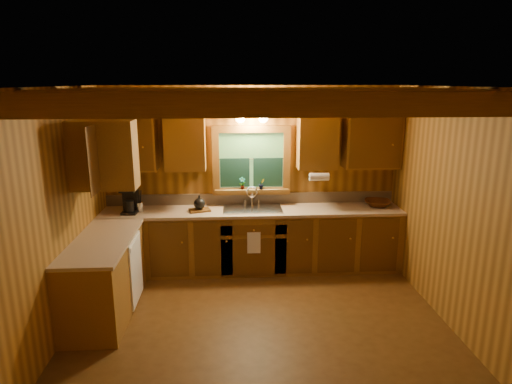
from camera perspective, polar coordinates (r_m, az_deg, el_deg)
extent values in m
plane|color=#553514|center=(5.11, 0.58, -17.11)|extent=(4.20, 4.20, 0.00)
plane|color=brown|center=(4.37, 0.67, 13.46)|extent=(4.20, 4.20, 0.00)
plane|color=brown|center=(6.41, -0.61, 1.96)|extent=(4.20, 0.00, 4.20)
plane|color=brown|center=(2.82, 3.49, -14.47)|extent=(4.20, 0.00, 4.20)
plane|color=brown|center=(4.90, -24.74, -3.21)|extent=(0.00, 3.80, 3.80)
plane|color=brown|center=(5.16, 24.57, -2.35)|extent=(0.00, 3.80, 3.80)
cube|color=brown|center=(3.18, 2.27, 11.23)|extent=(4.20, 0.14, 0.18)
cube|color=brown|center=(3.98, 1.09, 11.81)|extent=(4.20, 0.14, 0.18)
cube|color=brown|center=(4.77, 0.30, 12.20)|extent=(4.20, 0.14, 0.18)
cube|color=brown|center=(5.57, -0.26, 12.47)|extent=(4.20, 0.14, 0.18)
cube|color=brown|center=(6.36, -0.44, -6.32)|extent=(4.20, 0.62, 0.86)
cube|color=brown|center=(5.52, -18.98, -10.40)|extent=(0.62, 1.60, 0.86)
cube|color=tan|center=(6.21, -0.45, -2.43)|extent=(4.20, 0.66, 0.04)
cube|color=tan|center=(5.36, -19.26, -6.01)|extent=(0.64, 1.60, 0.04)
cube|color=tan|center=(6.47, -0.59, -0.84)|extent=(4.20, 0.02, 0.16)
cube|color=white|center=(5.63, -15.26, -9.66)|extent=(0.02, 0.60, 0.80)
cube|color=brown|center=(6.30, -16.27, 6.16)|extent=(0.78, 0.34, 0.78)
cube|color=brown|center=(6.17, -9.15, 6.40)|extent=(0.55, 0.34, 0.78)
cube|color=brown|center=(6.27, 7.95, 6.55)|extent=(0.55, 0.34, 0.78)
cube|color=brown|center=(6.47, 14.78, 6.46)|extent=(0.78, 0.34, 0.78)
cube|color=brown|center=(5.35, -21.08, 4.47)|extent=(0.34, 1.10, 0.78)
cube|color=brown|center=(6.26, -0.60, 8.16)|extent=(1.12, 0.08, 0.10)
cube|color=brown|center=(6.42, -0.58, 0.14)|extent=(1.12, 0.08, 0.10)
cube|color=brown|center=(6.32, -5.23, 4.03)|extent=(0.10, 0.08, 0.80)
cube|color=brown|center=(6.37, 4.00, 4.14)|extent=(0.10, 0.08, 0.80)
cube|color=#3F8037|center=(6.36, -0.61, 4.15)|extent=(0.92, 0.01, 0.80)
cube|color=#102E26|center=(6.36, -2.75, 2.52)|extent=(0.42, 0.02, 0.42)
cube|color=#102E26|center=(6.38, 1.55, 2.58)|extent=(0.42, 0.02, 0.42)
cylinder|color=black|center=(6.33, -0.60, 4.29)|extent=(0.92, 0.01, 0.01)
cube|color=brown|center=(6.37, -0.57, 0.22)|extent=(1.06, 0.14, 0.04)
cylinder|color=black|center=(6.24, -0.61, 10.26)|extent=(0.08, 0.03, 0.08)
cylinder|color=black|center=(6.18, -1.52, 10.21)|extent=(0.09, 0.17, 0.08)
cylinder|color=black|center=(6.19, 0.36, 10.22)|extent=(0.09, 0.17, 0.08)
sphere|color=#FFE0A5|center=(6.12, -2.07, 9.52)|extent=(0.13, 0.13, 0.13)
sphere|color=#FFE0A5|center=(6.14, 0.96, 9.53)|extent=(0.13, 0.13, 0.13)
cylinder|color=white|center=(6.15, 8.16, 1.96)|extent=(0.27, 0.11, 0.11)
cube|color=white|center=(6.02, -0.27, -6.60)|extent=(0.18, 0.01, 0.30)
cube|color=silver|center=(6.22, -0.46, -2.18)|extent=(0.82, 0.48, 0.02)
cube|color=#262628|center=(6.23, -2.20, -2.79)|extent=(0.34, 0.40, 0.14)
cube|color=#262628|center=(6.25, 1.29, -2.73)|extent=(0.34, 0.40, 0.14)
cylinder|color=silver|center=(6.36, -0.54, -0.82)|extent=(0.04, 0.04, 0.22)
torus|color=silver|center=(6.28, -0.52, 0.01)|extent=(0.16, 0.02, 0.16)
cube|color=black|center=(6.27, -15.96, -2.49)|extent=(0.20, 0.25, 0.03)
cube|color=black|center=(6.30, -15.91, -0.77)|extent=(0.20, 0.09, 0.34)
cube|color=black|center=(6.17, -16.20, 0.30)|extent=(0.20, 0.22, 0.04)
cylinder|color=black|center=(6.21, -16.08, -1.73)|extent=(0.12, 0.12, 0.15)
cylinder|color=silver|center=(6.29, -14.85, -1.88)|extent=(0.11, 0.11, 0.13)
cylinder|color=black|center=(6.25, -15.08, -0.68)|extent=(0.03, 0.03, 0.20)
cylinder|color=black|center=(6.26, -14.93, -0.65)|extent=(0.01, 0.01, 0.20)
cylinder|color=black|center=(6.26, -14.79, -0.63)|extent=(0.03, 0.03, 0.20)
cylinder|color=black|center=(6.27, -14.68, -0.62)|extent=(0.04, 0.05, 0.19)
cube|color=#5A3713|center=(6.18, -7.30, -2.34)|extent=(0.33, 0.27, 0.03)
sphere|color=black|center=(6.15, -7.33, -1.52)|extent=(0.16, 0.16, 0.16)
cylinder|color=black|center=(6.13, -7.36, -0.62)|extent=(0.03, 0.03, 0.04)
imported|color=#48230C|center=(6.59, 15.43, -1.40)|extent=(0.45, 0.45, 0.09)
imported|color=#5A3713|center=(6.33, -1.79, 1.14)|extent=(0.11, 0.08, 0.18)
imported|color=#5A3713|center=(6.33, 0.73, 1.06)|extent=(0.11, 0.10, 0.16)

